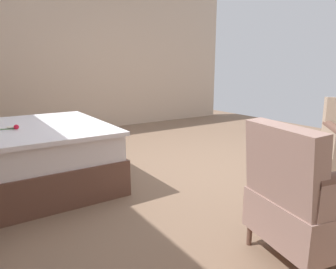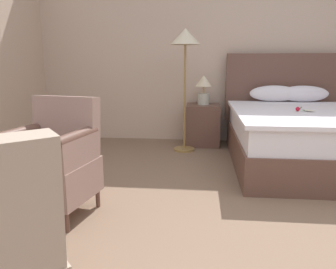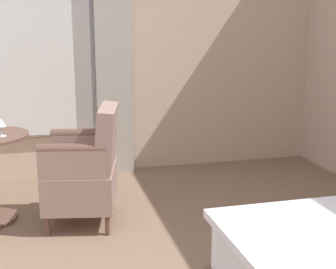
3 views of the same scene
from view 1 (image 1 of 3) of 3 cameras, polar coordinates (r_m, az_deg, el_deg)
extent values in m
plane|color=#7E624D|center=(3.72, 4.13, -6.73)|extent=(7.69, 7.69, 0.00)
cube|color=beige|center=(6.29, -13.95, 14.51)|extent=(0.12, 6.31, 2.95)
cube|color=brown|center=(3.47, -28.19, -6.64)|extent=(1.59, 1.97, 0.36)
cube|color=white|center=(3.39, -28.72, -1.79)|extent=(1.54, 1.91, 0.25)
cube|color=white|center=(3.36, -27.97, 0.72)|extent=(1.62, 1.86, 0.04)
sphere|color=red|center=(3.22, -26.93, 1.28)|extent=(0.05, 0.05, 0.05)
ellipsoid|color=#33702D|center=(3.29, -26.87, 1.27)|extent=(0.03, 0.05, 0.01)
cube|color=white|center=(3.35, -27.46, 1.34)|extent=(0.11, 0.13, 0.00)
cylinder|color=brown|center=(2.57, 23.30, -15.24)|extent=(0.04, 0.04, 0.15)
cylinder|color=brown|center=(2.31, 15.25, -17.92)|extent=(0.04, 0.04, 0.15)
cube|color=gray|center=(2.18, 24.39, -14.16)|extent=(0.68, 0.62, 0.28)
cube|color=gray|center=(1.90, 21.06, -5.45)|extent=(0.57, 0.27, 0.48)
cube|color=gray|center=(2.26, 20.94, -6.14)|extent=(0.19, 0.48, 0.21)
cylinder|color=brown|center=(2.23, 21.16, -3.55)|extent=(0.19, 0.48, 0.09)
cylinder|color=brown|center=(3.16, 28.55, -10.94)|extent=(0.04, 0.04, 0.10)
cylinder|color=brown|center=(3.58, 26.84, -8.06)|extent=(0.04, 0.04, 0.10)
cube|color=tan|center=(3.21, 28.82, -1.00)|extent=(0.40, 0.43, 0.22)
cylinder|color=brown|center=(3.19, 29.04, 0.95)|extent=(0.40, 0.43, 0.09)
camera|label=2|loc=(4.51, 29.18, 10.36)|focal=35.00mm
camera|label=3|loc=(4.86, -10.85, 15.50)|focal=50.00mm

